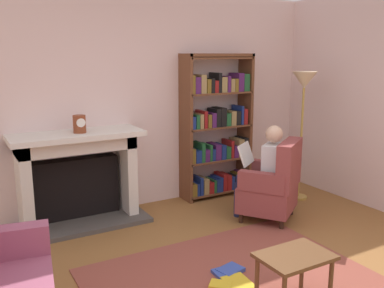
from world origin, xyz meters
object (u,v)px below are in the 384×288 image
at_px(bookshelf, 217,128).
at_px(armchair_reading, 273,185).
at_px(floor_lamp, 304,92).
at_px(mantel_clock, 79,124).
at_px(fireplace, 78,175).
at_px(side_table, 295,263).
at_px(seated_reader, 264,168).

relative_size(bookshelf, armchair_reading, 2.01).
bearing_deg(floor_lamp, armchair_reading, -152.77).
xyz_separation_m(mantel_clock, armchair_reading, (1.99, -0.96, -0.76)).
relative_size(mantel_clock, floor_lamp, 0.11).
height_order(bookshelf, armchair_reading, bookshelf).
bearing_deg(fireplace, mantel_clock, -74.39).
distance_m(bookshelf, floor_lamp, 1.23).
bearing_deg(armchair_reading, side_table, 19.49).
bearing_deg(seated_reader, bookshelf, -124.21).
height_order(fireplace, seated_reader, seated_reader).
relative_size(side_table, floor_lamp, 0.33).
distance_m(armchair_reading, seated_reader, 0.23).
relative_size(mantel_clock, bookshelf, 0.10).
bearing_deg(armchair_reading, floor_lamp, 172.00).
relative_size(fireplace, bookshelf, 0.77).
bearing_deg(floor_lamp, mantel_clock, 169.03).
height_order(bookshelf, side_table, bookshelf).
distance_m(fireplace, bookshelf, 1.97).
relative_size(mantel_clock, armchair_reading, 0.20).
xyz_separation_m(armchair_reading, side_table, (-1.04, -1.47, -0.05)).
bearing_deg(floor_lamp, side_table, -134.46).
height_order(fireplace, mantel_clock, mantel_clock).
distance_m(fireplace, side_table, 2.73).
bearing_deg(mantel_clock, armchair_reading, -25.79).
xyz_separation_m(mantel_clock, bookshelf, (1.91, 0.14, -0.23)).
distance_m(armchair_reading, floor_lamp, 1.38).
height_order(seated_reader, side_table, seated_reader).
xyz_separation_m(armchair_reading, floor_lamp, (0.81, 0.42, 1.03)).
relative_size(armchair_reading, floor_lamp, 0.56).
relative_size(seated_reader, floor_lamp, 0.66).
distance_m(mantel_clock, floor_lamp, 2.87).
bearing_deg(floor_lamp, fireplace, 167.17).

